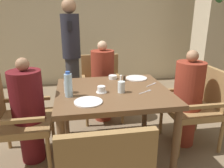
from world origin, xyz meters
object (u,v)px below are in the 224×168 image
object	(u,v)px
chair_right_side	(198,103)
glass_tall_near	(68,87)
diner_in_right_chair	(188,98)
standing_host	(71,51)
diner_in_left_chair	(28,110)
plate_main_left	(88,102)
bowl_small	(113,77)
chair_far_side	(102,83)
teacup_with_saucer	(101,90)
plate_main_right	(136,78)
chair_left_side	(14,117)
water_bottle	(68,85)
glass_tall_mid	(121,87)
diner_in_far_chair	(103,81)

from	to	relation	value
chair_right_side	glass_tall_near	world-z (taller)	chair_right_side
diner_in_right_chair	standing_host	distance (m)	1.96
glass_tall_near	diner_in_left_chair	bearing A→B (deg)	-179.55
diner_in_right_chair	glass_tall_near	distance (m)	1.34
glass_tall_near	plate_main_left	bearing A→B (deg)	-57.45
bowl_small	chair_far_side	bearing A→B (deg)	97.44
teacup_with_saucer	bowl_small	world-z (taller)	teacup_with_saucer
teacup_with_saucer	glass_tall_near	distance (m)	0.34
standing_host	bowl_small	size ratio (longest dim) A/B	17.06
plate_main_right	teacup_with_saucer	bearing A→B (deg)	-139.93
chair_left_side	water_bottle	bearing A→B (deg)	-10.66
diner_in_right_chair	glass_tall_mid	distance (m)	0.82
chair_left_side	chair_right_side	world-z (taller)	same
plate_main_right	glass_tall_near	world-z (taller)	glass_tall_near
glass_tall_mid	chair_right_side	bearing A→B (deg)	5.17
diner_in_left_chair	bowl_small	distance (m)	1.03
teacup_with_saucer	water_bottle	xyz separation A→B (m)	(-0.32, -0.05, 0.09)
diner_in_left_chair	standing_host	size ratio (longest dim) A/B	0.65
chair_left_side	diner_in_left_chair	size ratio (longest dim) A/B	0.82
plate_main_right	chair_left_side	bearing A→B (deg)	-165.28
diner_in_left_chair	plate_main_left	distance (m)	0.67
glass_tall_mid	plate_main_left	bearing A→B (deg)	-150.04
chair_far_side	diner_in_far_chair	bearing A→B (deg)	-90.00
plate_main_left	teacup_with_saucer	distance (m)	0.28
chair_far_side	diner_in_far_chair	distance (m)	0.17
plate_main_left	chair_left_side	bearing A→B (deg)	158.58
chair_left_side	standing_host	world-z (taller)	standing_host
plate_main_left	chair_far_side	bearing A→B (deg)	77.24
bowl_small	glass_tall_mid	world-z (taller)	glass_tall_mid
chair_left_side	bowl_small	size ratio (longest dim) A/B	9.02
diner_in_far_chair	glass_tall_near	distance (m)	0.94
plate_main_right	teacup_with_saucer	world-z (taller)	teacup_with_saucer
chair_left_side	diner_in_far_chair	distance (m)	1.29
diner_in_right_chair	standing_host	bearing A→B (deg)	131.46
standing_host	diner_in_right_chair	bearing A→B (deg)	-48.54
bowl_small	standing_host	bearing A→B (deg)	114.87
bowl_small	glass_tall_mid	distance (m)	0.48
plate_main_right	plate_main_left	bearing A→B (deg)	-134.64
glass_tall_near	glass_tall_mid	size ratio (longest dim) A/B	1.00
diner_in_left_chair	plate_main_left	world-z (taller)	diner_in_left_chair
plate_main_left	chair_right_side	bearing A→B (deg)	12.56
chair_left_side	diner_in_far_chair	world-z (taller)	diner_in_far_chair
plate_main_left	teacup_with_saucer	xyz separation A→B (m)	(0.15, 0.24, 0.03)
diner_in_right_chair	glass_tall_near	size ratio (longest dim) A/B	9.71
water_bottle	bowl_small	bearing A→B (deg)	44.00
chair_left_side	teacup_with_saucer	xyz separation A→B (m)	(0.88, -0.05, 0.26)
standing_host	diner_in_far_chair	bearing A→B (deg)	-57.45
plate_main_left	plate_main_right	distance (m)	0.91
chair_left_side	diner_in_left_chair	bearing A→B (deg)	0.00
diner_in_right_chair	plate_main_left	xyz separation A→B (m)	(-1.14, -0.29, 0.16)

